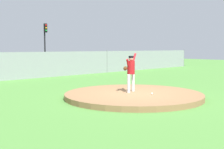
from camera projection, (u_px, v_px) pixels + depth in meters
The scene contains 9 objects.
ground_plane at pixel (53, 85), 16.62m from camera, with size 80.00×80.00×0.00m, color #4C8438.
pitchers_mound at pixel (133, 95), 12.34m from camera, with size 5.74×5.74×0.21m, color olive.
pitcher_youth at pixel (131, 70), 12.51m from camera, with size 0.78×0.32×1.65m.
baseball at pixel (152, 94), 11.90m from camera, with size 0.07×0.07×0.07m, color white.
chainlink_fence at pixel (19, 66), 19.39m from camera, with size 39.68×0.07×1.90m.
parked_car_red at pixel (107, 60), 30.45m from camera, with size 2.00×4.41×1.66m.
parked_car_navy at pixel (51, 63), 26.53m from camera, with size 2.04×4.39×1.57m.
parked_car_burgundy at pixel (22, 63), 24.55m from camera, with size 1.91×4.36×1.69m.
traffic_light_far at pixel (45, 38), 30.11m from camera, with size 0.28×0.46×4.54m.
Camera 1 is at (-9.18, -8.10, 2.09)m, focal length 47.43 mm.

